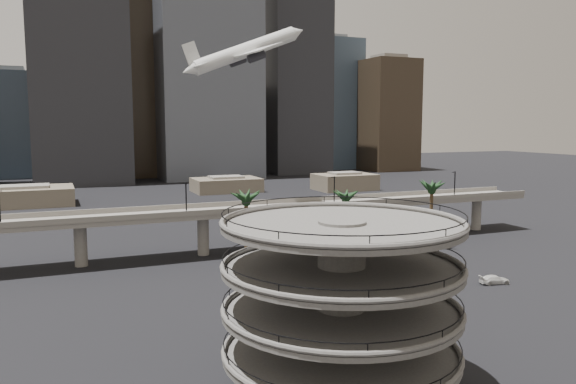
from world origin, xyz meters
name	(u,v)px	position (x,y,z in m)	size (l,w,h in m)	color
ground	(428,353)	(0.00, 0.00, 0.00)	(700.00, 700.00, 0.00)	black
parking_ramp	(341,290)	(-13.00, -4.00, 9.84)	(22.20, 22.20, 17.35)	#53504D
overpass	(257,213)	(0.00, 55.00, 7.34)	(130.00, 9.30, 14.70)	slate
palm_trees	(345,196)	(14.02, 44.65, 11.43)	(42.40, 10.40, 14.00)	#49361F
low_buildings	(191,188)	(6.89, 142.30, 2.86)	(135.00, 27.50, 6.80)	brown
skyline	(169,80)	(15.11, 217.08, 45.19)	(269.00, 86.00, 123.56)	gray
airborne_jet	(245,51)	(3.40, 71.55, 40.80)	(30.33, 27.46, 13.83)	silver
car_a	(380,298)	(4.47, 16.88, 0.70)	(1.66, 4.13, 1.41)	red
car_b	(433,283)	(16.18, 20.30, 0.69)	(1.47, 4.22, 1.39)	#222428
car_c	(495,280)	(26.16, 17.98, 0.69)	(1.93, 4.74, 1.37)	silver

